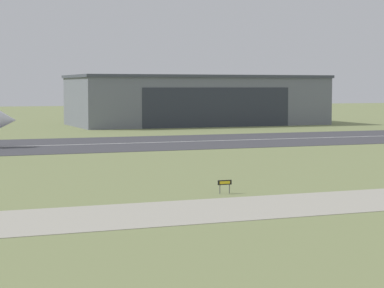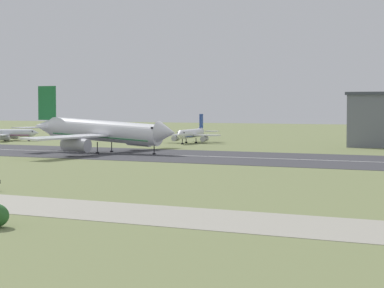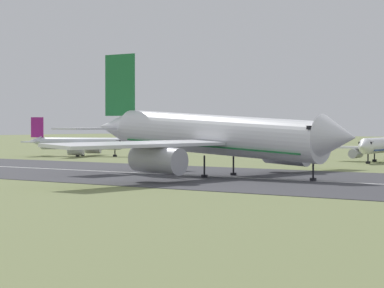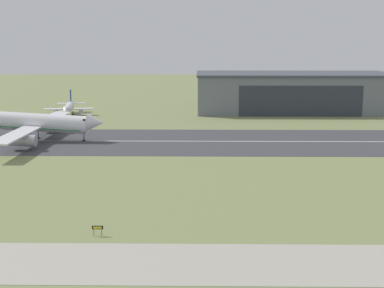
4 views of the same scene
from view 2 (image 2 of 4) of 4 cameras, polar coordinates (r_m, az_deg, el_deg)
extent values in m
plane|color=#7A8451|center=(117.72, -2.53, -2.96)|extent=(757.37, 757.37, 0.00)
cube|color=#3D3D42|center=(170.54, 7.08, -1.15)|extent=(517.37, 42.01, 0.06)
cube|color=silver|center=(170.54, 7.08, -1.13)|extent=(465.63, 0.70, 0.01)
cube|color=#A8A393|center=(92.48, -11.88, -4.61)|extent=(388.03, 13.79, 0.05)
cylinder|color=white|center=(192.64, -6.72, 0.99)|extent=(32.57, 6.02, 6.96)
cone|color=white|center=(182.73, -1.94, 0.90)|extent=(5.17, 5.44, 5.57)
cone|color=white|center=(204.24, -11.18, 1.33)|extent=(6.73, 4.94, 5.11)
cube|color=black|center=(184.03, -2.65, 1.25)|extent=(1.22, 4.55, 0.50)
cube|color=#1E7238|center=(192.70, -6.71, 0.55)|extent=(29.09, 5.68, 1.67)
cube|color=white|center=(179.10, -9.53, 0.53)|extent=(5.80, 27.47, 0.66)
cylinder|color=#A8A8B2|center=(180.30, -8.84, -0.06)|extent=(7.16, 3.45, 3.65)
cube|color=white|center=(205.97, -3.98, 0.87)|extent=(5.80, 27.47, 0.66)
cylinder|color=#A8A8B2|center=(203.64, -4.05, 0.31)|extent=(7.16, 3.45, 3.65)
cube|color=#1E7238|center=(203.56, -10.99, 3.08)|extent=(5.80, 0.40, 9.06)
cube|color=white|center=(198.70, -12.28, 1.23)|extent=(5.25, 8.26, 0.24)
cube|color=white|center=(209.16, -9.89, 1.34)|extent=(5.25, 8.26, 0.24)
cylinder|color=black|center=(184.74, -2.91, -0.36)|extent=(0.24, 0.24, 2.97)
cylinder|color=black|center=(184.82, -2.90, -0.76)|extent=(0.84, 0.84, 0.44)
cylinder|color=black|center=(190.13, -7.22, -0.29)|extent=(0.24, 0.24, 2.97)
cylinder|color=black|center=(190.20, -7.22, -0.67)|extent=(0.84, 0.84, 0.44)
cylinder|color=black|center=(195.38, -6.14, -0.20)|extent=(0.24, 0.24, 2.97)
cylinder|color=black|center=(195.45, -6.14, -0.57)|extent=(0.84, 0.84, 0.44)
cylinder|color=white|center=(242.32, -0.08, 0.81)|extent=(5.34, 19.05, 2.83)
cone|color=white|center=(232.25, -0.95, 0.71)|extent=(3.15, 2.91, 2.83)
cone|color=white|center=(252.83, 0.75, 1.01)|extent=(2.98, 3.71, 2.55)
cube|color=black|center=(233.55, -0.83, 0.87)|extent=(2.53, 1.41, 0.44)
cube|color=navy|center=(242.35, -0.08, 0.62)|extent=(4.95, 17.16, 0.20)
cube|color=white|center=(243.88, -1.35, 0.70)|extent=(8.67, 4.07, 0.40)
cylinder|color=#A8A8B2|center=(243.14, -1.25, 0.43)|extent=(2.24, 3.89, 1.76)
cube|color=white|center=(240.21, 1.15, 0.67)|extent=(8.67, 4.07, 0.40)
cylinder|color=#A8A8B2|center=(239.89, 0.95, 0.40)|extent=(2.24, 3.89, 1.76)
cube|color=navy|center=(252.25, 0.71, 1.76)|extent=(0.69, 3.09, 4.82)
cube|color=white|center=(253.88, -0.03, 1.00)|extent=(4.66, 3.26, 0.24)
cube|color=white|center=(251.62, 1.51, 0.98)|extent=(4.66, 3.26, 0.24)
cylinder|color=black|center=(234.68, -0.74, 0.18)|extent=(0.24, 0.24, 1.71)
cylinder|color=black|center=(234.71, -0.74, 0.03)|extent=(0.84, 0.84, 0.44)
cylinder|color=black|center=(243.10, -0.45, 0.28)|extent=(0.24, 0.24, 1.71)
cylinder|color=black|center=(243.13, -0.45, 0.13)|extent=(0.84, 0.84, 0.44)
cylinder|color=black|center=(241.98, 0.31, 0.26)|extent=(0.24, 0.24, 1.71)
cylinder|color=black|center=(242.01, 0.31, 0.11)|extent=(0.84, 0.84, 0.44)
cylinder|color=silver|center=(265.32, -13.95, 0.82)|extent=(17.18, 9.96, 2.58)
cone|color=silver|center=(262.84, -11.83, 0.83)|extent=(3.20, 3.32, 2.58)
cube|color=black|center=(263.11, -12.10, 0.94)|extent=(1.93, 2.45, 0.44)
cube|color=#991E7A|center=(265.34, -13.94, 0.67)|extent=(15.51, 9.08, 0.20)
cube|color=silver|center=(259.12, -14.24, 0.67)|extent=(6.86, 10.35, 0.40)
cylinder|color=#A8A8B2|center=(259.79, -14.07, 0.45)|extent=(3.71, 2.88, 1.60)
cube|color=silver|center=(271.37, -13.52, 0.78)|extent=(6.86, 10.35, 0.40)
cylinder|color=#A8A8B2|center=(270.49, -13.45, 0.55)|extent=(3.71, 2.88, 1.60)
cylinder|color=black|center=(263.47, -12.33, 0.39)|extent=(0.24, 0.24, 1.47)
cylinder|color=black|center=(263.49, -12.33, 0.28)|extent=(0.84, 0.84, 0.44)
cylinder|color=black|center=(263.95, -14.06, 0.37)|extent=(0.24, 0.24, 1.47)
cylinder|color=black|center=(263.97, -14.06, 0.26)|extent=(0.84, 0.84, 0.44)
cylinder|color=black|center=(266.93, -13.88, 0.40)|extent=(0.24, 0.24, 1.47)
cylinder|color=black|center=(266.95, -13.88, 0.29)|extent=(0.84, 0.84, 0.44)
camera|label=1|loc=(107.36, -61.96, 1.61)|focal=70.00mm
camera|label=3|loc=(70.94, -1.49, -0.84)|focal=85.00mm
camera|label=4|loc=(59.68, -60.09, 18.52)|focal=50.00mm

